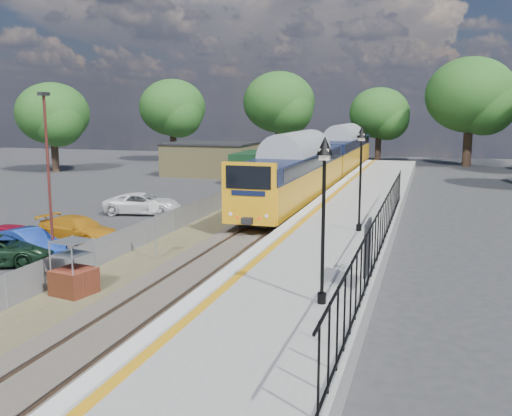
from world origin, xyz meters
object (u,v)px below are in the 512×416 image
at_px(victorian_lamp_south, 324,181).
at_px(car_yellow, 79,229).
at_px(carpark_lamp, 48,165).
at_px(car_red, 16,237).
at_px(speed_sign, 154,220).
at_px(car_white, 143,204).
at_px(brick_plinth, 73,269).
at_px(train, 325,158).
at_px(car_blue, 29,243).
at_px(victorian_lamp_north, 361,154).

xyz_separation_m(victorian_lamp_south, car_yellow, (-13.08, 7.82, -3.69)).
xyz_separation_m(carpark_lamp, car_red, (-2.47, 0.71, -3.34)).
relative_size(speed_sign, car_white, 0.57).
distance_m(victorian_lamp_south, car_white, 20.94).
height_order(brick_plinth, car_red, brick_plinth).
bearing_deg(brick_plinth, train, 84.18).
relative_size(brick_plinth, car_red, 0.55).
bearing_deg(car_yellow, train, -7.96).
height_order(brick_plinth, car_blue, brick_plinth).
height_order(victorian_lamp_north, brick_plinth, victorian_lamp_north).
xyz_separation_m(victorian_lamp_south, carpark_lamp, (-12.34, 4.88, -0.36)).
relative_size(car_red, car_white, 0.77).
bearing_deg(car_yellow, car_white, 15.18).
distance_m(brick_plinth, speed_sign, 4.92).
distance_m(brick_plinth, car_blue, 6.41).
bearing_deg(brick_plinth, car_red, 143.01).
distance_m(train, car_blue, 27.36).
bearing_deg(car_blue, car_yellow, 4.95).
bearing_deg(carpark_lamp, car_red, 163.92).
xyz_separation_m(victorian_lamp_south, car_white, (-13.75, 15.37, -3.67)).
relative_size(speed_sign, car_red, 0.73).
relative_size(train, speed_sign, 15.94).
bearing_deg(victorian_lamp_south, brick_plinth, 174.06).
xyz_separation_m(carpark_lamp, car_yellow, (-0.74, 2.93, -3.33)).
height_order(train, car_white, train).
distance_m(victorian_lamp_north, car_blue, 14.78).
distance_m(car_red, car_blue, 1.43).
bearing_deg(speed_sign, car_yellow, 169.22).
xyz_separation_m(train, car_red, (-9.31, -25.40, -1.74)).
bearing_deg(carpark_lamp, train, 75.31).
bearing_deg(train, victorian_lamp_south, -79.94).
bearing_deg(car_blue, speed_sign, -67.38).
bearing_deg(car_yellow, carpark_lamp, -155.71).
bearing_deg(victorian_lamp_north, car_blue, -159.11).
bearing_deg(speed_sign, brick_plinth, -85.05).
xyz_separation_m(victorian_lamp_north, car_red, (-14.61, -4.41, -3.70)).
bearing_deg(car_white, speed_sign, -160.71).
distance_m(victorian_lamp_south, car_blue, 14.89).
bearing_deg(car_yellow, brick_plinth, -136.75).
bearing_deg(victorian_lamp_south, car_yellow, 149.15).
bearing_deg(train, brick_plinth, -95.82).
xyz_separation_m(victorian_lamp_north, brick_plinth, (-8.37, -9.11, -3.37)).
relative_size(victorian_lamp_south, car_blue, 1.29).
xyz_separation_m(car_blue, car_yellow, (0.48, 2.92, 0.02)).
xyz_separation_m(carpark_lamp, car_blue, (-1.22, 0.02, -3.35)).
height_order(victorian_lamp_south, car_blue, victorian_lamp_south).
relative_size(train, brick_plinth, 21.08).
height_order(speed_sign, carpark_lamp, carpark_lamp).
bearing_deg(car_white, car_blue, 169.53).
height_order(victorian_lamp_north, car_red, victorian_lamp_north).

